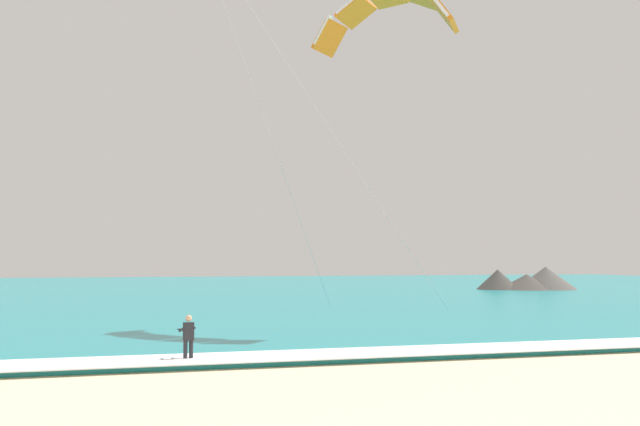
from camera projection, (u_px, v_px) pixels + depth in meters
sea at (183, 290)px, 81.24m from camera, size 200.00×120.00×0.20m
surf_foam at (308, 355)px, 24.49m from camera, size 200.00×2.69×0.04m
surfboard at (188, 365)px, 23.45m from camera, size 0.74×1.46×0.09m
kitesurfer at (188, 337)px, 23.53m from camera, size 0.60×0.59×1.69m
kite_primary at (385, 11)px, 36.08m from camera, size 13.50×12.00×16.48m
headland_right at (529, 280)px, 79.65m from camera, size 11.86×7.55×2.80m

